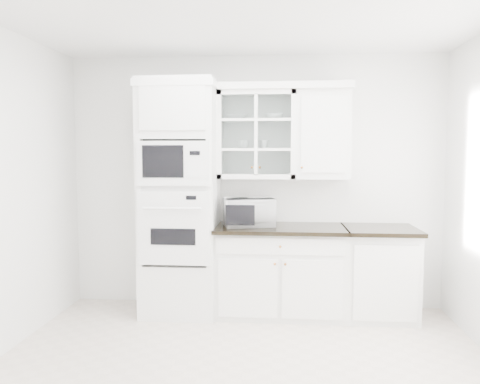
{
  "coord_description": "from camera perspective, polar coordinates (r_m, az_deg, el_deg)",
  "views": [
    {
      "loc": [
        0.27,
        -3.31,
        1.67
      ],
      "look_at": [
        -0.1,
        1.05,
        1.3
      ],
      "focal_mm": 35.0,
      "sensor_mm": 36.0,
      "label": 1
    }
  ],
  "objects": [
    {
      "name": "crown_molding",
      "position": [
        4.92,
        0.81,
        12.6
      ],
      "size": [
        2.14,
        0.38,
        0.07
      ],
      "primitive_type": "cube",
      "color": "white",
      "rests_on": "room_shell"
    },
    {
      "name": "bowl_a",
      "position": [
        4.91,
        -0.36,
        9.12
      ],
      "size": [
        0.24,
        0.24,
        0.05
      ],
      "primitive_type": "imported",
      "rotation": [
        0.0,
        0.0,
        -0.13
      ],
      "color": "white",
      "rests_on": "upper_cabinet_glass"
    },
    {
      "name": "upper_cabinet_solid",
      "position": [
        4.91,
        10.0,
        6.87
      ],
      "size": [
        0.55,
        0.33,
        0.9
      ],
      "primitive_type": "cube",
      "color": "white",
      "rests_on": "room_shell"
    },
    {
      "name": "extra_base_cabinet",
      "position": [
        5.01,
        16.56,
        -9.31
      ],
      "size": [
        0.72,
        0.67,
        0.92
      ],
      "color": "white",
      "rests_on": "ground"
    },
    {
      "name": "upper_cabinet_glass",
      "position": [
        4.9,
        2.06,
        6.94
      ],
      "size": [
        0.8,
        0.33,
        0.9
      ],
      "color": "white",
      "rests_on": "room_shell"
    },
    {
      "name": "room_shell",
      "position": [
        3.75,
        0.73,
        6.51
      ],
      "size": [
        4.0,
        3.5,
        2.7
      ],
      "color": "white",
      "rests_on": "ground"
    },
    {
      "name": "cup_b",
      "position": [
        4.88,
        2.99,
        5.85
      ],
      "size": [
        0.13,
        0.13,
        0.09
      ],
      "primitive_type": "imported",
      "rotation": [
        0.0,
        0.0,
        -0.33
      ],
      "color": "white",
      "rests_on": "upper_cabinet_glass"
    },
    {
      "name": "oven_column",
      "position": [
        4.85,
        -7.3,
        -0.76
      ],
      "size": [
        0.76,
        0.68,
        2.4
      ],
      "color": "white",
      "rests_on": "ground"
    },
    {
      "name": "countertop_microwave",
      "position": [
        4.79,
        1.06,
        -2.44
      ],
      "size": [
        0.58,
        0.52,
        0.29
      ],
      "primitive_type": "imported",
      "rotation": [
        0.0,
        0.0,
        3.39
      ],
      "color": "white",
      "rests_on": "base_cabinet_run"
    },
    {
      "name": "ground",
      "position": [
        3.71,
        0.19,
        -21.82
      ],
      "size": [
        4.0,
        3.5,
        0.01
      ],
      "primitive_type": "cube",
      "color": "beige",
      "rests_on": "ground"
    },
    {
      "name": "cup_a",
      "position": [
        4.91,
        0.46,
        5.82
      ],
      "size": [
        0.14,
        0.14,
        0.09
      ],
      "primitive_type": "imported",
      "rotation": [
        0.0,
        0.0,
        0.27
      ],
      "color": "white",
      "rests_on": "upper_cabinet_glass"
    },
    {
      "name": "bowl_b",
      "position": [
        4.89,
        4.19,
        9.15
      ],
      "size": [
        0.23,
        0.23,
        0.06
      ],
      "primitive_type": "imported",
      "rotation": [
        0.0,
        0.0,
        -0.28
      ],
      "color": "white",
      "rests_on": "upper_cabinet_glass"
    },
    {
      "name": "base_cabinet_run",
      "position": [
        4.9,
        4.89,
        -9.43
      ],
      "size": [
        1.32,
        0.67,
        0.92
      ],
      "color": "white",
      "rests_on": "ground"
    }
  ]
}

